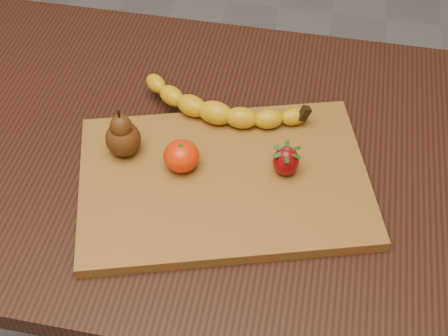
% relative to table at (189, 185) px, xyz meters
% --- Properties ---
extents(table, '(1.00, 0.70, 0.76)m').
position_rel_table_xyz_m(table, '(0.00, 0.00, 0.00)').
color(table, black).
rests_on(table, ground).
extents(cutting_board, '(0.52, 0.42, 0.02)m').
position_rel_table_xyz_m(cutting_board, '(0.08, -0.07, 0.11)').
color(cutting_board, brown).
rests_on(cutting_board, table).
extents(banana, '(0.26, 0.10, 0.04)m').
position_rel_table_xyz_m(banana, '(0.04, 0.05, 0.14)').
color(banana, '#D49E0A').
rests_on(banana, cutting_board).
extents(pear, '(0.07, 0.07, 0.09)m').
position_rel_table_xyz_m(pear, '(-0.09, -0.04, 0.16)').
color(pear, '#4B270C').
rests_on(pear, cutting_board).
extents(mandarin, '(0.07, 0.07, 0.05)m').
position_rel_table_xyz_m(mandarin, '(0.01, -0.06, 0.14)').
color(mandarin, red).
rests_on(mandarin, cutting_board).
extents(strawberry, '(0.05, 0.05, 0.05)m').
position_rel_table_xyz_m(strawberry, '(0.17, -0.04, 0.14)').
color(strawberry, '#88030A').
rests_on(strawberry, cutting_board).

